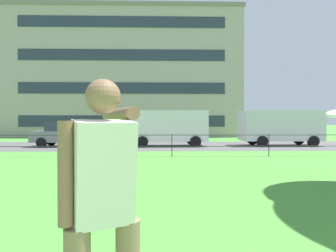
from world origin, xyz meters
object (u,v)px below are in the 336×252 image
object	(u,v)px
car_grey_far_left	(66,134)
apartment_building_background	(130,79)
person_thrower	(103,210)
panel_van_far_right	(167,126)
panel_van_center	(280,126)

from	to	relation	value
car_grey_far_left	apartment_building_background	world-z (taller)	apartment_building_background
person_thrower	car_grey_far_left	bearing A→B (deg)	108.45
car_grey_far_left	panel_van_far_right	world-z (taller)	panel_van_far_right
panel_van_center	panel_van_far_right	bearing A→B (deg)	-178.76
person_thrower	panel_van_far_right	bearing A→B (deg)	87.46
panel_van_center	apartment_building_background	bearing A→B (deg)	124.11
panel_van_far_right	person_thrower	bearing A→B (deg)	-92.54
person_thrower	car_grey_far_left	size ratio (longest dim) A/B	0.44
car_grey_far_left	panel_van_far_right	xyz separation A→B (m)	(6.27, 0.24, 0.49)
person_thrower	panel_van_far_right	distance (m)	16.82
car_grey_far_left	panel_van_center	bearing A→B (deg)	1.67
car_grey_far_left	panel_van_center	world-z (taller)	panel_van_center
panel_van_far_right	apartment_building_background	world-z (taller)	apartment_building_background
apartment_building_background	panel_van_far_right	bearing A→B (deg)	-76.28
panel_van_center	car_grey_far_left	bearing A→B (deg)	-178.33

